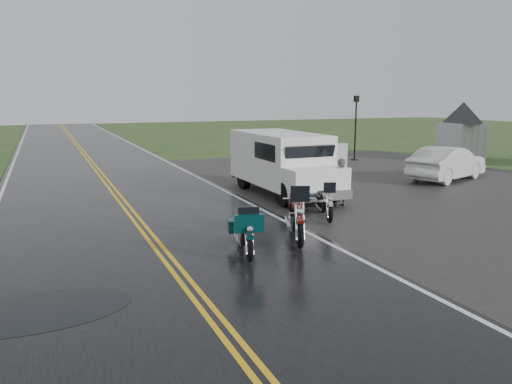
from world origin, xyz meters
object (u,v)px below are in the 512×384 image
at_px(motorcycle_red, 300,221).
at_px(lamp_post_far_right, 355,128).
at_px(sedan_white, 447,164).
at_px(motorcycle_teal, 250,238).
at_px(motorcycle_silver, 330,206).
at_px(van_white, 285,172).
at_px(visitor_center, 463,116).
at_px(person_at_van, 340,183).

relative_size(motorcycle_red, lamp_post_far_right, 0.67).
bearing_deg(sedan_white, motorcycle_teal, 99.74).
bearing_deg(motorcycle_red, motorcycle_silver, 65.56).
distance_m(van_white, sedan_white, 8.83).
distance_m(motorcycle_silver, lamp_post_far_right, 14.67).
distance_m(visitor_center, motorcycle_red, 21.05).
xyz_separation_m(motorcycle_teal, lamp_post_far_right, (12.02, 13.86, 1.21)).
bearing_deg(visitor_center, motorcycle_red, -144.40).
xyz_separation_m(motorcycle_silver, van_white, (-0.14, 2.49, 0.58)).
distance_m(motorcycle_red, lamp_post_far_right, 17.18).
xyz_separation_m(van_white, sedan_white, (8.59, 2.00, -0.43)).
relative_size(motorcycle_silver, person_at_van, 1.22).
distance_m(motorcycle_silver, person_at_van, 2.41).
height_order(van_white, lamp_post_far_right, lamp_post_far_right).
bearing_deg(motorcycle_silver, sedan_white, 48.03).
height_order(motorcycle_red, van_white, van_white).
bearing_deg(motorcycle_red, lamp_post_far_right, 73.94).
relative_size(motorcycle_teal, sedan_white, 0.46).
height_order(van_white, sedan_white, van_white).
height_order(van_white, person_at_van, van_white).
xyz_separation_m(visitor_center, lamp_post_far_right, (-6.44, 1.25, -0.61)).
bearing_deg(sedan_white, lamp_post_far_right, -22.26).
xyz_separation_m(motorcycle_teal, van_white, (3.13, 4.64, 0.55)).
height_order(motorcycle_red, lamp_post_far_right, lamp_post_far_right).
bearing_deg(lamp_post_far_right, motorcycle_silver, -126.79).
distance_m(motorcycle_teal, person_at_van, 6.25).
bearing_deg(motorcycle_teal, lamp_post_far_right, 63.12).
distance_m(visitor_center, lamp_post_far_right, 6.59).
bearing_deg(lamp_post_far_right, sedan_white, -92.43).
height_order(visitor_center, person_at_van, visitor_center).
relative_size(motorcycle_teal, van_white, 0.34).
xyz_separation_m(sedan_white, lamp_post_far_right, (0.31, 7.22, 1.09)).
bearing_deg(person_at_van, lamp_post_far_right, -135.63).
bearing_deg(lamp_post_far_right, visitor_center, -10.98).
relative_size(visitor_center, sedan_white, 3.75).
height_order(motorcycle_red, motorcycle_teal, motorcycle_red).
bearing_deg(sedan_white, motorcycle_red, 101.39).
height_order(motorcycle_red, person_at_van, person_at_van).
xyz_separation_m(motorcycle_silver, sedan_white, (8.45, 4.49, 0.15)).
height_order(motorcycle_teal, sedan_white, sedan_white).
xyz_separation_m(visitor_center, van_white, (-15.34, -7.97, -1.27)).
bearing_deg(motorcycle_teal, motorcycle_silver, 47.48).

